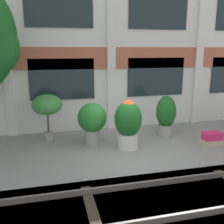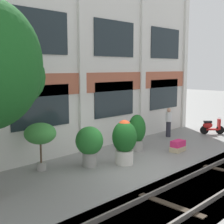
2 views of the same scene
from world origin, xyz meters
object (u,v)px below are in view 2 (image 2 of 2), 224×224
(potted_plant_tall_urn, at_px, (40,135))
(potted_plant_square_trough, at_px, (178,146))
(potted_plant_stone_basin, at_px, (124,140))
(scooter_near_curb, at_px, (211,127))
(resident_by_doorway, at_px, (169,121))
(potted_plant_glazed_jar, at_px, (137,131))
(potted_plant_ribbed_drum, at_px, (89,143))

(potted_plant_tall_urn, distance_m, potted_plant_square_trough, 6.32)
(potted_plant_stone_basin, bearing_deg, potted_plant_square_trough, -8.64)
(potted_plant_square_trough, bearing_deg, scooter_near_curb, 8.73)
(potted_plant_square_trough, xyz_separation_m, resident_by_doorway, (2.23, 2.05, 0.61))
(potted_plant_square_trough, xyz_separation_m, potted_plant_glazed_jar, (-1.20, 1.42, 0.66))
(potted_plant_square_trough, xyz_separation_m, scooter_near_curb, (4.50, 0.69, 0.20))
(potted_plant_glazed_jar, bearing_deg, potted_plant_stone_basin, -153.35)
(potted_plant_glazed_jar, bearing_deg, potted_plant_square_trough, -49.83)
(potted_plant_tall_urn, bearing_deg, potted_plant_glazed_jar, -8.74)
(potted_plant_square_trough, height_order, potted_plant_glazed_jar, potted_plant_glazed_jar)
(potted_plant_square_trough, relative_size, resident_by_doorway, 0.50)
(potted_plant_glazed_jar, height_order, scooter_near_curb, potted_plant_glazed_jar)
(potted_plant_stone_basin, xyz_separation_m, potted_plant_glazed_jar, (1.90, 0.95, -0.09))
(potted_plant_tall_urn, distance_m, scooter_near_curb, 10.48)
(potted_plant_tall_urn, xyz_separation_m, scooter_near_curb, (10.34, -1.45, -0.92))
(potted_plant_stone_basin, relative_size, potted_plant_square_trough, 2.21)
(scooter_near_curb, relative_size, resident_by_doorway, 0.65)
(potted_plant_ribbed_drum, height_order, scooter_near_curb, potted_plant_ribbed_drum)
(potted_plant_glazed_jar, xyz_separation_m, scooter_near_curb, (5.71, -0.73, -0.46))
(potted_plant_glazed_jar, distance_m, scooter_near_curb, 5.77)
(potted_plant_ribbed_drum, relative_size, potted_plant_square_trough, 1.95)
(potted_plant_stone_basin, xyz_separation_m, resident_by_doorway, (5.33, 1.58, -0.13))
(potted_plant_square_trough, bearing_deg, potted_plant_stone_basin, 171.36)
(potted_plant_ribbed_drum, bearing_deg, potted_plant_tall_urn, 150.21)
(potted_plant_ribbed_drum, bearing_deg, potted_plant_stone_basin, -33.33)
(resident_by_doorway, bearing_deg, potted_plant_ribbed_drum, -108.64)
(potted_plant_square_trough, height_order, resident_by_doorway, resident_by_doorway)
(scooter_near_curb, bearing_deg, potted_plant_glazed_jar, -142.32)
(potted_plant_ribbed_drum, relative_size, potted_plant_stone_basin, 0.88)
(potted_plant_stone_basin, bearing_deg, resident_by_doorway, 16.52)
(potted_plant_glazed_jar, bearing_deg, resident_by_doorway, 10.37)
(potted_plant_ribbed_drum, bearing_deg, scooter_near_curb, -3.53)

